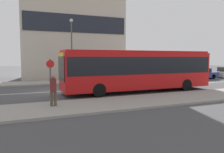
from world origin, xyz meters
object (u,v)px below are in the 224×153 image
Objects in this scene: parked_car_1 at (200,74)px; bus_stop_sign at (50,77)px; city_bus at (139,68)px; street_lamp at (72,43)px; pedestrian_near_stop at (53,88)px; parked_car_0 at (165,75)px.

bus_stop_sign is at bearing -156.00° from parked_car_1.
street_lamp is (-3.66, 7.86, 2.34)m from city_bus.
pedestrian_near_stop is 0.68× the size of bus_stop_sign.
bus_stop_sign reaches higher than parked_car_1.
parked_car_1 is 1.87× the size of bus_stop_sign.
city_bus is at bearing -153.87° from parked_car_1.
pedestrian_near_stop is at bearing -146.64° from parked_car_0.
city_bus is 13.78m from parked_car_1.
parked_car_1 is at bearing -6.48° from street_lamp.
city_bus reaches higher than pedestrian_near_stop.
city_bus is 2.76× the size of parked_car_0.
city_bus reaches higher than bus_stop_sign.
street_lamp reaches higher than pedestrian_near_stop.
city_bus is 8.92m from parked_car_0.
bus_stop_sign is (-13.89, -8.34, 0.93)m from parked_car_0.
pedestrian_near_stop reaches higher than parked_car_1.
pedestrian_near_stop is (-13.86, -9.13, 0.43)m from parked_car_0.
pedestrian_near_stop is 0.26× the size of street_lamp.
parked_car_1 is at bearing 25.32° from pedestrian_near_stop.
pedestrian_near_stop reaches higher than parked_car_0.
parked_car_0 is 2.61× the size of pedestrian_near_stop.
street_lamp reaches higher than city_bus.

